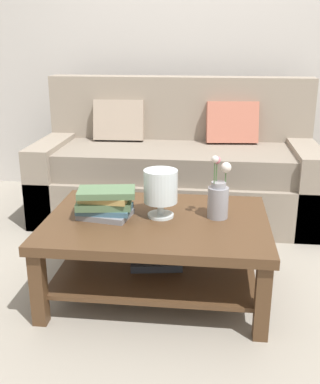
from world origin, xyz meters
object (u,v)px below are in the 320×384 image
book_stack_main (105,203)px  glass_hurricane_vase (161,188)px  couch (176,169)px  flower_pitcher (218,197)px  coffee_table (157,239)px

book_stack_main → glass_hurricane_vase: size_ratio=1.28×
couch → flower_pitcher: (0.32, -1.19, 0.19)m
couch → coffee_table: (-0.00, -1.25, -0.04)m
coffee_table → couch: bearing=89.8°
book_stack_main → glass_hurricane_vase: (0.29, 0.04, 0.08)m
flower_pitcher → book_stack_main: bearing=-174.1°
glass_hurricane_vase → flower_pitcher: size_ratio=0.75×
glass_hurricane_vase → flower_pitcher: flower_pitcher is taller
couch → book_stack_main: size_ratio=6.41×
couch → coffee_table: 1.25m
book_stack_main → flower_pitcher: flower_pitcher is taller
coffee_table → glass_hurricane_vase: size_ratio=4.56×
couch → coffee_table: bearing=-90.2°
glass_hurricane_vase → flower_pitcher: 0.31m
couch → glass_hurricane_vase: couch is taller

